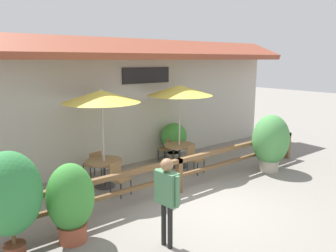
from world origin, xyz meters
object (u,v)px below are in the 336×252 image
object	(u,v)px
patio_umbrella_near	(101,96)
potted_plant_entrance_palm	(71,201)
chair_near_streetside	(119,177)
chair_middle_streetside	(194,158)
patio_umbrella_middle	(180,90)
potted_plant_tall_tropical	(271,141)
dining_table_middle	(179,149)
chair_middle_wallside	(167,148)
chair_near_wallside	(93,163)
potted_plant_broad_leaf	(9,195)
pedestrian	(167,191)
dining_table_near	(104,166)
potted_plant_corner_fern	(174,138)

from	to	relation	value
patio_umbrella_near	potted_plant_entrance_palm	xyz separation A→B (m)	(-1.82, -2.18, -1.70)
chair_near_streetside	chair_middle_streetside	bearing A→B (deg)	-13.76
patio_umbrella_near	chair_near_streetside	bearing A→B (deg)	-86.51
patio_umbrella_middle	potted_plant_entrance_palm	size ratio (longest dim) A/B	1.73
patio_umbrella_middle	potted_plant_tall_tropical	bearing A→B (deg)	-45.89
dining_table_middle	chair_middle_wallside	size ratio (longest dim) A/B	1.19
patio_umbrella_near	potted_plant_tall_tropical	xyz separation A→B (m)	(4.81, -2.04, -1.57)
patio_umbrella_near	dining_table_middle	distance (m)	3.39
patio_umbrella_near	chair_middle_streetside	world-z (taller)	patio_umbrella_near
chair_near_wallside	chair_near_streetside	bearing A→B (deg)	83.55
chair_middle_streetside	potted_plant_broad_leaf	bearing A→B (deg)	-179.67
chair_middle_wallside	potted_plant_tall_tropical	distance (m)	3.48
dining_table_middle	pedestrian	size ratio (longest dim) A/B	0.59
patio_umbrella_near	chair_middle_wallside	size ratio (longest dim) A/B	3.19
dining_table_near	potted_plant_entrance_palm	bearing A→B (deg)	-129.82
potted_plant_entrance_palm	chair_near_wallside	bearing A→B (deg)	57.80
pedestrian	potted_plant_broad_leaf	bearing A→B (deg)	-124.59
potted_plant_tall_tropical	potted_plant_broad_leaf	world-z (taller)	potted_plant_broad_leaf
potted_plant_entrance_palm	potted_plant_corner_fern	world-z (taller)	potted_plant_entrance_palm
chair_middle_wallside	potted_plant_tall_tropical	world-z (taller)	potted_plant_tall_tropical
dining_table_middle	potted_plant_tall_tropical	xyz separation A→B (m)	(2.03, -2.09, 0.37)
potted_plant_entrance_palm	pedestrian	xyz separation A→B (m)	(1.35, -1.29, 0.28)
chair_near_streetside	potted_plant_entrance_palm	size ratio (longest dim) A/B	0.54
chair_middle_streetside	pedestrian	distance (m)	4.32
chair_middle_wallside	dining_table_middle	bearing A→B (deg)	70.71
chair_near_streetside	pedestrian	world-z (taller)	pedestrian
chair_near_wallside	chair_middle_wallside	distance (m)	2.83
dining_table_near	dining_table_middle	bearing A→B (deg)	1.02
chair_near_wallside	chair_middle_wallside	world-z (taller)	same
potted_plant_corner_fern	patio_umbrella_near	bearing A→B (deg)	-164.77
chair_near_streetside	chair_middle_streetside	xyz separation A→B (m)	(2.73, 0.05, 0.00)
dining_table_middle	potted_plant_corner_fern	world-z (taller)	potted_plant_corner_fern
patio_umbrella_near	potted_plant_tall_tropical	size ratio (longest dim) A/B	1.51
pedestrian	potted_plant_entrance_palm	bearing A→B (deg)	-139.24
chair_near_streetside	potted_plant_broad_leaf	distance (m)	3.32
dining_table_near	chair_middle_streetside	xyz separation A→B (m)	(2.77, -0.69, -0.13)
chair_near_wallside	potted_plant_corner_fern	world-z (taller)	potted_plant_corner_fern
potted_plant_corner_fern	chair_middle_wallside	bearing A→B (deg)	-166.52
potted_plant_entrance_palm	potted_plant_tall_tropical	size ratio (longest dim) A/B	0.88
potted_plant_broad_leaf	potted_plant_entrance_palm	bearing A→B (deg)	-2.46
dining_table_middle	pedestrian	bearing A→B (deg)	-132.72
patio_umbrella_middle	potted_plant_entrance_palm	world-z (taller)	patio_umbrella_middle
dining_table_middle	potted_plant_broad_leaf	bearing A→B (deg)	-158.88
potted_plant_entrance_palm	pedestrian	world-z (taller)	pedestrian
dining_table_middle	potted_plant_entrance_palm	distance (m)	5.12
dining_table_middle	potted_plant_broad_leaf	distance (m)	6.09
patio_umbrella_middle	chair_middle_wallside	world-z (taller)	patio_umbrella_middle
potted_plant_tall_tropical	chair_middle_wallside	bearing A→B (deg)	124.84
dining_table_near	potted_plant_corner_fern	world-z (taller)	potted_plant_corner_fern
potted_plant_tall_tropical	pedestrian	distance (m)	5.47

